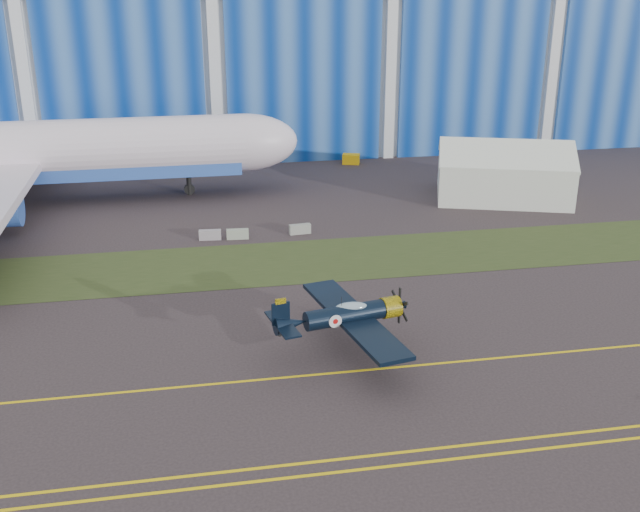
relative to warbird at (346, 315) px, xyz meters
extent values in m
plane|color=#382E30|center=(-5.20, 2.55, -2.67)|extent=(260.00, 260.00, 0.00)
cube|color=#475128|center=(-5.20, 16.55, -2.65)|extent=(260.00, 10.00, 0.02)
cube|color=silver|center=(-5.20, 74.55, 12.33)|extent=(220.00, 45.00, 30.00)
cube|color=#0A3595|center=(-5.20, 51.75, 7.33)|extent=(220.00, 0.60, 20.00)
cube|color=yellow|center=(-5.20, -2.45, -2.66)|extent=(200.00, 0.20, 0.02)
cube|color=yellow|center=(-5.20, -11.95, -2.66)|extent=(80.00, 0.20, 0.02)
cube|color=yellow|center=(-5.20, -10.95, -2.66)|extent=(80.00, 0.20, 0.02)
cube|color=white|center=(-10.41, 48.52, -1.47)|extent=(5.65, 2.57, 2.39)
cube|color=yellow|center=(11.30, 49.19, -2.04)|extent=(2.43, 1.89, 1.24)
cube|color=#998F95|center=(-7.58, 23.40, -2.22)|extent=(2.04, 0.74, 0.90)
cube|color=#98A08D|center=(-5.08, 23.16, -2.22)|extent=(2.03, 0.73, 0.90)
cube|color=gray|center=(0.74, 23.54, -2.22)|extent=(2.05, 0.82, 0.90)
camera|label=1|loc=(-9.19, -41.66, 20.21)|focal=42.00mm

